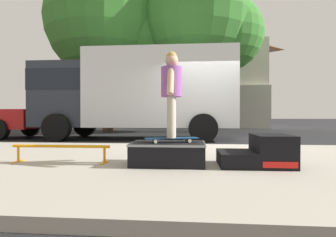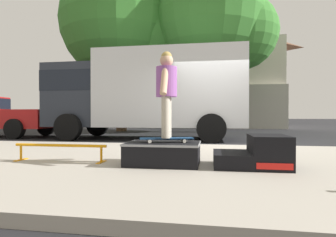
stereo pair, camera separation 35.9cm
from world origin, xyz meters
TOP-DOWN VIEW (x-y plane):
  - ground_plane at (0.00, 0.00)m, footprint 140.00×140.00m
  - sidewalk_slab at (0.00, -3.00)m, footprint 50.00×5.00m
  - skate_box at (-0.79, -3.38)m, footprint 1.06×0.75m
  - kicker_ramp at (0.53, -3.38)m, footprint 1.00×0.73m
  - grind_rail at (-2.43, -3.38)m, footprint 1.52×0.28m
  - skateboard at (-0.75, -3.38)m, footprint 0.81×0.40m
  - skater_kid at (-0.75, -3.38)m, footprint 0.31×0.65m
  - box_truck at (-2.46, 2.20)m, footprint 6.91×2.63m
  - street_tree_main at (0.06, 6.51)m, footprint 6.27×5.70m
  - street_tree_neighbour at (-4.51, 6.69)m, footprint 7.01×6.37m
  - house_behind at (0.10, 14.44)m, footprint 9.54×8.23m

SIDE VIEW (x-z plane):
  - ground_plane at x=0.00m, z-range 0.00..0.00m
  - sidewalk_slab at x=0.00m, z-range 0.00..0.12m
  - skate_box at x=-0.79m, z-range 0.13..0.45m
  - kicker_ramp at x=0.53m, z-range 0.08..0.53m
  - grind_rail at x=-2.43m, z-range 0.19..0.46m
  - skateboard at x=-0.75m, z-range 0.46..0.53m
  - skater_kid at x=-0.75m, z-range 0.62..1.88m
  - box_truck at x=-2.46m, z-range 0.18..3.23m
  - house_behind at x=0.10m, z-range 0.04..8.44m
  - street_tree_main at x=0.06m, z-range 1.24..9.76m
  - street_tree_neighbour at x=-4.51m, z-range 1.14..10.15m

